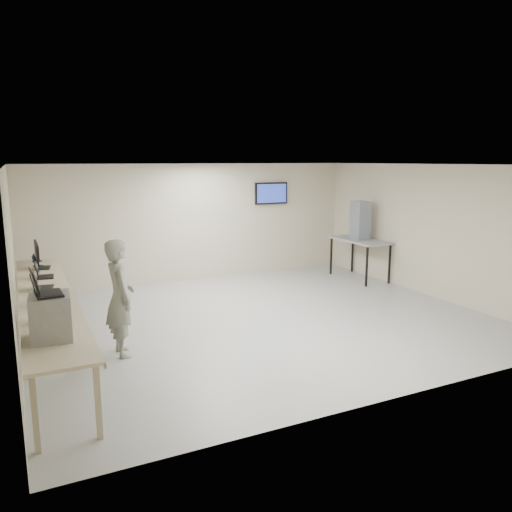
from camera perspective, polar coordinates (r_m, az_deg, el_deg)
name	(u,v)px	position (r m, az deg, el deg)	size (l,w,h in m)	color
room	(261,243)	(8.98, 0.59, 1.50)	(8.01, 7.01, 2.81)	#B9B9B3
workbench	(47,299)	(8.14, -22.77, -4.56)	(0.76, 6.00, 0.90)	beige
equipment_box	(51,317)	(6.06, -22.41, -6.46)	(0.43, 0.49, 0.51)	gray
laptop_on_box	(43,289)	(5.97, -23.20, -3.46)	(0.33, 0.40, 0.30)	black
laptop_0	(50,316)	(6.78, -22.52, -6.34)	(0.32, 0.36, 0.25)	black
laptop_1	(47,299)	(7.58, -22.80, -4.59)	(0.28, 0.33, 0.25)	black
laptop_2	(40,284)	(8.47, -23.50, -3.00)	(0.36, 0.41, 0.29)	black
laptop_3	(42,274)	(9.26, -23.27, -1.88)	(0.32, 0.37, 0.28)	black
laptop_4	(39,265)	(10.06, -23.51, -0.95)	(0.33, 0.38, 0.27)	black
monitor_near	(37,253)	(10.24, -23.72, 0.30)	(0.19, 0.43, 0.43)	black
monitor_far	(36,249)	(10.77, -23.84, 0.73)	(0.19, 0.42, 0.41)	black
soldier	(120,298)	(7.65, -15.28, -4.64)	(0.64, 0.42, 1.76)	gray
side_table	(360,242)	(12.42, 11.78, 1.57)	(0.77, 1.64, 0.98)	gray
storage_bins	(360,220)	(12.33, 11.81, 4.01)	(0.35, 0.39, 0.93)	gray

